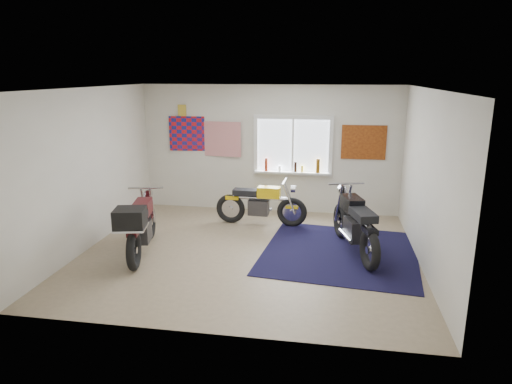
% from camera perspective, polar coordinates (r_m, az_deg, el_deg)
% --- Properties ---
extents(ground, '(5.50, 5.50, 0.00)m').
position_cam_1_polar(ground, '(7.73, -0.91, -7.59)').
color(ground, '#9E896B').
rests_on(ground, ground).
extents(room_shell, '(5.50, 5.50, 5.50)m').
position_cam_1_polar(room_shell, '(7.27, -0.96, 4.46)').
color(room_shell, white).
rests_on(room_shell, ground).
extents(navy_rug, '(2.76, 2.85, 0.01)m').
position_cam_1_polar(navy_rug, '(7.86, 10.43, -7.42)').
color(navy_rug, black).
rests_on(navy_rug, ground).
extents(window_assembly, '(1.66, 0.17, 1.26)m').
position_cam_1_polar(window_assembly, '(9.67, 4.62, 5.34)').
color(window_assembly, white).
rests_on(window_assembly, room_shell).
extents(oil_bottles, '(1.17, 0.09, 0.30)m').
position_cam_1_polar(oil_bottles, '(9.65, 5.16, 3.26)').
color(oil_bottles, maroon).
rests_on(oil_bottles, window_assembly).
extents(flag_display, '(1.60, 0.10, 1.17)m').
position_cam_1_polar(flag_display, '(10.07, -9.23, 10.05)').
color(flag_display, red).
rests_on(flag_display, room_shell).
extents(triumph_poster, '(0.90, 0.03, 0.70)m').
position_cam_1_polar(triumph_poster, '(9.64, 13.31, 6.06)').
color(triumph_poster, '#A54C14').
rests_on(triumph_poster, room_shell).
extents(yellow_triumph, '(1.83, 0.55, 0.92)m').
position_cam_1_polar(yellow_triumph, '(9.00, 0.57, -1.61)').
color(yellow_triumph, black).
rests_on(yellow_triumph, ground).
extents(black_chrome_bike, '(0.83, 2.06, 1.08)m').
position_cam_1_polar(black_chrome_bike, '(7.77, 12.24, -4.10)').
color(black_chrome_bike, black).
rests_on(black_chrome_bike, navy_rug).
extents(maroon_tourer, '(0.83, 2.00, 1.02)m').
position_cam_1_polar(maroon_tourer, '(7.64, -14.35, -4.12)').
color(maroon_tourer, black).
rests_on(maroon_tourer, ground).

